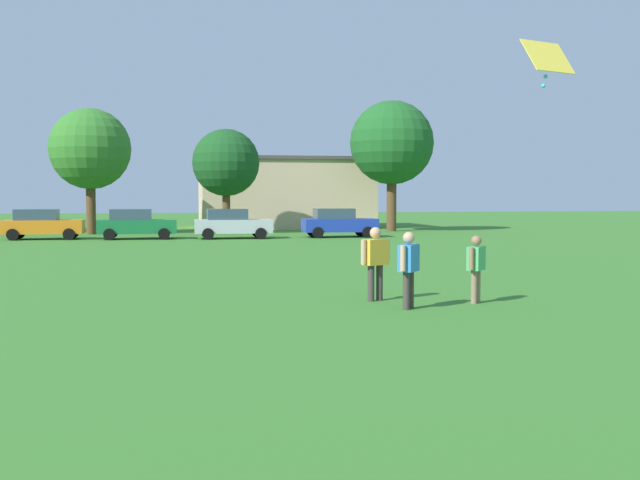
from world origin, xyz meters
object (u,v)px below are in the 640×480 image
tree_left (90,149)px  adult_bystander (409,263)px  kite (547,59)px  bystander_near_trees (476,263)px  parked_car_silver_2 (232,223)px  tree_right (226,163)px  bystander_midfield (375,257)px  parked_car_blue_3 (338,223)px  parked_car_green_1 (136,224)px  parked_car_orange_0 (42,224)px  tree_far_right (392,143)px

tree_left → adult_bystander: bearing=-74.0°
kite → bystander_near_trees: bearing=-158.6°
parked_car_silver_2 → tree_right: 7.00m
bystander_near_trees → parked_car_silver_2: size_ratio=0.36×
adult_bystander → bystander_midfield: (-0.37, 1.40, 0.03)m
adult_bystander → tree_right: bearing=-139.5°
parked_car_blue_3 → kite: bearing=-91.5°
parked_car_green_1 → parked_car_blue_3: same height
parked_car_silver_2 → tree_left: size_ratio=0.55×
bystander_near_trees → kite: (2.07, 0.81, 4.78)m
bystander_near_trees → parked_car_silver_2: 27.77m
adult_bystander → parked_car_orange_0: size_ratio=0.39×
bystander_midfield → parked_car_orange_0: bearing=88.7°
parked_car_silver_2 → tree_far_right: 14.41m
parked_car_orange_0 → tree_far_right: tree_far_right is taller
parked_car_orange_0 → parked_car_blue_3: size_ratio=1.00×
tree_far_right → parked_car_green_1: bearing=-158.3°
bystander_midfield → tree_far_right: (10.10, 33.94, 4.97)m
bystander_near_trees → parked_car_green_1: 29.40m
tree_right → bystander_near_trees: bearing=-84.3°
parked_car_green_1 → tree_far_right: (16.70, 6.66, 5.13)m
parked_car_orange_0 → tree_right: (10.52, 4.82, 3.65)m
bystander_near_trees → kite: 5.27m
adult_bystander → bystander_near_trees: 1.88m
parked_car_green_1 → tree_right: tree_right is taller
tree_right → tree_left: bearing=175.5°
bystander_near_trees → parked_car_blue_3: bearing=35.5°
adult_bystander → tree_left: 36.46m
bystander_near_trees → parked_car_blue_3: 28.07m
bystander_midfield → tree_left: size_ratio=0.22×
parked_car_orange_0 → tree_right: 12.14m
bystander_midfield → parked_car_blue_3: bystander_midfield is taller
bystander_midfield → parked_car_silver_2: size_ratio=0.40×
parked_car_orange_0 → parked_car_green_1: same height
tree_right → tree_far_right: (11.29, 1.20, 1.48)m
parked_car_orange_0 → tree_left: tree_left is taller
adult_bystander → tree_far_right: 36.99m
adult_bystander → tree_left: size_ratio=0.21×
parked_car_orange_0 → parked_car_green_1: 5.16m
parked_car_green_1 → parked_car_silver_2: 5.33m
kite → parked_car_blue_3: size_ratio=0.33×
parked_car_orange_0 → parked_car_silver_2: bearing=-6.3°
kite → tree_right: 33.19m
bystander_midfield → parked_car_green_1: bystander_midfield is taller
adult_bystander → parked_car_blue_3: size_ratio=0.39×
parked_car_green_1 → tree_left: size_ratio=0.55×
bystander_near_trees → parked_car_silver_2: bearing=48.3°
bystander_near_trees → parked_car_blue_3: parked_car_blue_3 is taller
bystander_midfield → parked_car_orange_0: (-11.72, 27.92, -0.16)m
adult_bystander → bystander_near_trees: size_ratio=1.08×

